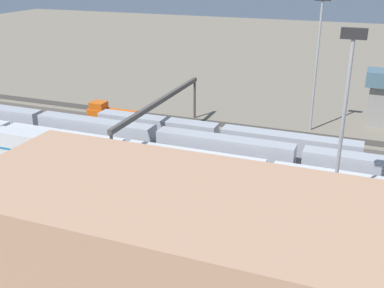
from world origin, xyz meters
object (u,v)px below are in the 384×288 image
at_px(train_on_track_5, 192,163).
at_px(control_tower, 380,93).
at_px(train_on_track_3, 220,140).
at_px(maintenance_shed, 254,274).
at_px(signal_gantry, 160,105).
at_px(light_mast_1, 345,107).
at_px(light_mast_0, 318,46).
at_px(train_on_track_4, 157,142).
at_px(train_on_track_2, 111,117).
at_px(train_on_track_6, 191,174).

height_order(train_on_track_5, control_tower, control_tower).
height_order(train_on_track_3, maintenance_shed, maintenance_shed).
height_order(train_on_track_3, signal_gantry, signal_gantry).
bearing_deg(control_tower, light_mast_1, 84.43).
bearing_deg(light_mast_0, train_on_track_4, 45.50).
bearing_deg(signal_gantry, train_on_track_2, -20.40).
bearing_deg(maintenance_shed, train_on_track_2, -47.65).
bearing_deg(train_on_track_5, train_on_track_6, 108.44).
xyz_separation_m(train_on_track_2, control_tower, (-49.96, -21.38, 4.57)).
bearing_deg(train_on_track_2, train_on_track_3, 168.56).
height_order(train_on_track_3, train_on_track_2, same).
bearing_deg(train_on_track_2, light_mast_1, 152.69).
bearing_deg(train_on_track_4, light_mast_1, 156.14).
relative_size(light_mast_0, signal_gantry, 0.74).
relative_size(train_on_track_3, train_on_track_4, 0.49).
distance_m(train_on_track_3, control_tower, 36.74).
distance_m(train_on_track_3, light_mast_0, 26.54).
bearing_deg(train_on_track_2, train_on_track_6, 141.54).
relative_size(train_on_track_5, train_on_track_3, 2.54).
bearing_deg(signal_gantry, train_on_track_6, 128.05).
xyz_separation_m(train_on_track_6, maintenance_shed, (-15.64, 24.78, 4.12)).
relative_size(train_on_track_5, signal_gantry, 3.42).
height_order(train_on_track_6, train_on_track_3, same).
bearing_deg(train_on_track_6, light_mast_1, 170.18).
relative_size(train_on_track_4, maintenance_shed, 1.77).
bearing_deg(train_on_track_5, train_on_track_3, -96.86).
height_order(light_mast_0, control_tower, light_mast_0).
bearing_deg(train_on_track_3, train_on_track_6, 91.77).
height_order(train_on_track_5, train_on_track_3, train_on_track_3).
bearing_deg(light_mast_1, train_on_track_6, -9.82).
height_order(train_on_track_2, control_tower, control_tower).
xyz_separation_m(train_on_track_5, control_tower, (-26.45, -36.38, 4.72)).
bearing_deg(train_on_track_4, train_on_track_2, -33.72).
xyz_separation_m(train_on_track_6, light_mast_1, (-20.39, 3.53, 13.55)).
distance_m(light_mast_1, maintenance_shed, 23.73).
height_order(train_on_track_6, train_on_track_5, train_on_track_6).
bearing_deg(signal_gantry, train_on_track_5, 135.21).
bearing_deg(signal_gantry, train_on_track_4, 107.13).
xyz_separation_m(train_on_track_6, train_on_track_5, (1.67, -5.00, -0.59)).
bearing_deg(train_on_track_2, maintenance_shed, 132.35).
distance_m(maintenance_shed, control_tower, 66.79).
bearing_deg(maintenance_shed, train_on_track_6, -57.74).
bearing_deg(train_on_track_2, train_on_track_5, 147.47).
height_order(train_on_track_6, light_mast_0, light_mast_0).
distance_m(light_mast_1, signal_gantry, 38.05).
distance_m(train_on_track_6, train_on_track_5, 5.30).
bearing_deg(maintenance_shed, control_tower, -97.87).
bearing_deg(train_on_track_3, light_mast_0, -125.71).
xyz_separation_m(train_on_track_3, train_on_track_2, (24.72, -5.00, -0.46)).
distance_m(train_on_track_4, light_mast_0, 35.53).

